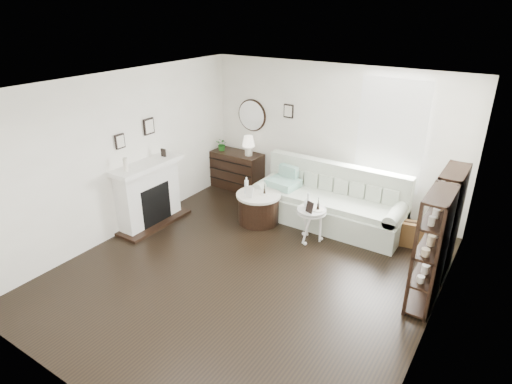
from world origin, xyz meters
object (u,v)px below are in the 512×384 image
Objects in this scene: sofa at (329,204)px; dresser at (235,170)px; drum_table at (259,208)px; pedestal_table at (312,212)px.

sofa is 2.37m from dresser.
sofa is 2.27× the size of dresser.
dresser is at bearing 170.59° from sofa.
sofa is at bearing 33.13° from drum_table.
pedestal_table is (2.37, -1.17, 0.14)m from dresser.
sofa reaches higher than dresser.
sofa is at bearing -9.41° from dresser.
dresser reaches higher than drum_table.
drum_table is at bearing -146.87° from sofa.
drum_table is at bearing 175.13° from pedestal_table.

